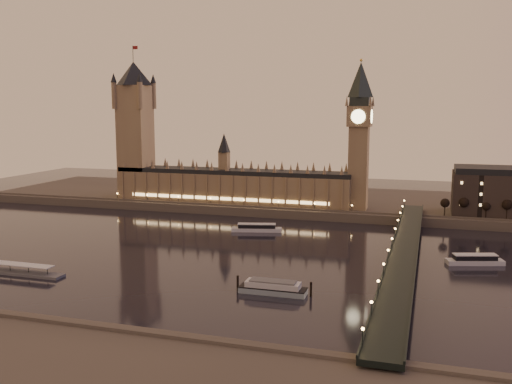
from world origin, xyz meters
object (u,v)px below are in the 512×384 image
pontoon_pier (21,272)px  moored_barge (273,288)px  cruise_boat_a (257,228)px  cruise_boat_b (475,260)px

pontoon_pier → moored_barge: bearing=3.9°
cruise_boat_a → moored_barge: (42.07, -113.28, 0.33)m
cruise_boat_b → moored_barge: size_ratio=0.87×
cruise_boat_a → pontoon_pier: 144.21m
moored_barge → pontoon_pier: size_ratio=0.76×
cruise_boat_a → moored_barge: moored_barge is taller
moored_barge → pontoon_pier: pontoon_pier is taller
cruise_boat_a → cruise_boat_b: cruise_boat_b is taller
cruise_boat_b → moored_barge: 111.04m
cruise_boat_a → moored_barge: size_ratio=0.98×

